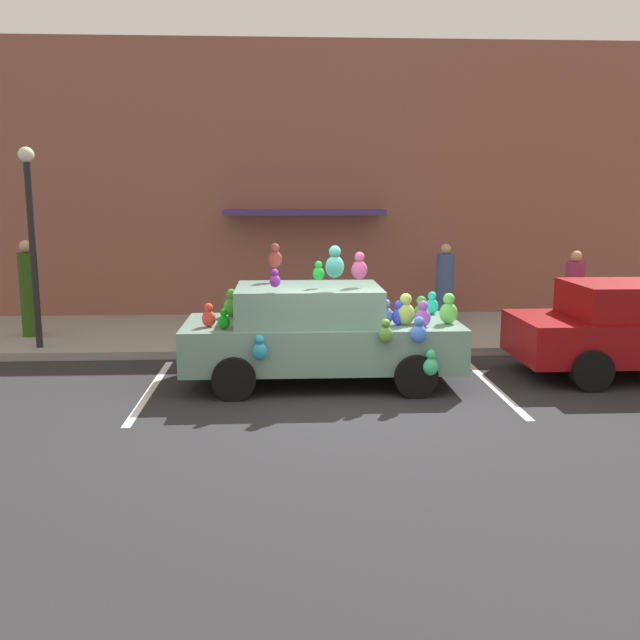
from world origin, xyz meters
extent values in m
plane|color=#262628|center=(0.00, 0.00, 0.00)|extent=(60.00, 60.00, 0.00)
cube|color=gray|center=(0.00, 5.00, 0.07)|extent=(24.00, 4.00, 0.15)
cube|color=brown|center=(0.00, 7.15, 3.20)|extent=(24.00, 0.30, 6.40)
cube|color=#402D72|center=(-0.36, 6.60, 2.55)|extent=(3.60, 1.10, 0.12)
cube|color=silver|center=(2.39, 1.00, 0.00)|extent=(0.12, 3.60, 0.01)
cube|color=silver|center=(-2.90, 1.00, 0.00)|extent=(0.12, 3.60, 0.01)
cube|color=gray|center=(-0.25, 1.31, 0.64)|extent=(4.29, 1.82, 0.68)
cube|color=gray|center=(-0.47, 1.31, 1.26)|extent=(2.23, 1.60, 0.56)
cylinder|color=black|center=(1.08, 2.22, 0.32)|extent=(0.64, 0.22, 0.64)
cylinder|color=black|center=(1.08, 0.40, 0.32)|extent=(0.64, 0.22, 0.64)
cylinder|color=black|center=(-1.58, 2.22, 0.32)|extent=(0.64, 0.22, 0.64)
cylinder|color=black|center=(-1.58, 0.40, 0.32)|extent=(0.64, 0.22, 0.64)
ellipsoid|color=#578F32|center=(0.61, 0.31, 0.96)|extent=(0.21, 0.17, 0.25)
sphere|color=#578F32|center=(0.61, 0.31, 1.13)|extent=(0.13, 0.13, 0.13)
ellipsoid|color=#BD467A|center=(0.31, 1.17, 1.81)|extent=(0.24, 0.20, 0.29)
sphere|color=#BD467A|center=(0.31, 1.17, 2.01)|extent=(0.15, 0.15, 0.15)
ellipsoid|color=#40D689|center=(1.27, 0.31, 0.48)|extent=(0.23, 0.18, 0.27)
sphere|color=#40D689|center=(1.27, 0.31, 0.67)|extent=(0.14, 0.14, 0.14)
ellipsoid|color=#139D13|center=(-1.74, 0.74, 1.09)|extent=(0.18, 0.14, 0.21)
sphere|color=#139D13|center=(-1.74, 0.74, 1.23)|extent=(0.11, 0.11, 0.11)
ellipsoid|color=teal|center=(-0.09, 0.78, 1.90)|extent=(0.28, 0.23, 0.33)
sphere|color=teal|center=(-0.09, 0.78, 2.12)|extent=(0.18, 0.18, 0.18)
ellipsoid|color=green|center=(-1.70, 1.85, 1.14)|extent=(0.26, 0.22, 0.31)
sphere|color=green|center=(-1.70, 1.85, 1.36)|extent=(0.17, 0.17, 0.17)
ellipsoid|color=green|center=(-0.32, 1.09, 1.76)|extent=(0.17, 0.14, 0.20)
sphere|color=green|center=(-0.32, 1.09, 1.90)|extent=(0.11, 0.11, 0.11)
ellipsoid|color=#417AF0|center=(1.09, 0.31, 0.97)|extent=(0.23, 0.19, 0.27)
sphere|color=#417AF0|center=(1.09, 0.31, 1.15)|extent=(0.15, 0.15, 0.15)
ellipsoid|color=purple|center=(-0.98, 0.64, 1.71)|extent=(0.16, 0.13, 0.19)
sphere|color=purple|center=(-0.98, 0.64, 1.84)|extent=(0.10, 0.10, 0.10)
ellipsoid|color=brown|center=(-0.99, 1.91, 1.91)|extent=(0.23, 0.19, 0.27)
sphere|color=brown|center=(-0.99, 1.91, 2.10)|extent=(0.15, 0.15, 0.15)
ellipsoid|color=#358C2E|center=(1.27, 1.10, 1.13)|extent=(0.24, 0.20, 0.29)
sphere|color=#358C2E|center=(1.27, 1.10, 1.33)|extent=(0.16, 0.16, 0.16)
ellipsoid|color=#2895BA|center=(-1.20, 0.31, 0.73)|extent=(0.22, 0.18, 0.25)
sphere|color=#2895BA|center=(-1.20, 0.31, 0.91)|extent=(0.14, 0.14, 0.14)
ellipsoid|color=#A44FBC|center=(1.23, 0.76, 1.12)|extent=(0.23, 0.19, 0.28)
sphere|color=#A44FBC|center=(1.23, 0.76, 1.31)|extent=(0.15, 0.15, 0.15)
ellipsoid|color=#3D42F1|center=(0.90, 0.95, 1.11)|extent=(0.22, 0.18, 0.26)
sphere|color=#3D42F1|center=(0.90, 0.95, 1.29)|extent=(0.14, 0.14, 0.14)
ellipsoid|color=#64DB54|center=(1.68, 1.00, 1.15)|extent=(0.28, 0.23, 0.33)
sphere|color=#64DB54|center=(1.68, 1.00, 1.37)|extent=(0.18, 0.18, 0.18)
ellipsoid|color=#F03E33|center=(-1.98, 0.96, 1.11)|extent=(0.21, 0.17, 0.25)
sphere|color=#F03E33|center=(-1.98, 0.96, 1.28)|extent=(0.13, 0.13, 0.13)
ellipsoid|color=#5473C2|center=(0.70, 1.00, 1.12)|extent=(0.23, 0.19, 0.27)
sphere|color=#5473C2|center=(0.70, 1.00, 1.31)|extent=(0.15, 0.15, 0.15)
ellipsoid|color=#AACE52|center=(1.00, 0.94, 1.15)|extent=(0.28, 0.23, 0.33)
sphere|color=#AACE52|center=(1.00, 0.94, 1.38)|extent=(0.18, 0.18, 0.18)
ellipsoid|color=#1FE8CD|center=(1.61, 1.90, 1.11)|extent=(0.22, 0.18, 0.26)
sphere|color=#1FE8CD|center=(1.61, 1.90, 1.29)|extent=(0.14, 0.14, 0.14)
cylinder|color=black|center=(3.81, 2.37, 0.32)|extent=(0.64, 0.22, 0.64)
cylinder|color=black|center=(3.81, 0.59, 0.32)|extent=(0.64, 0.22, 0.64)
ellipsoid|color=brown|center=(-0.85, 3.46, 0.38)|extent=(0.37, 0.31, 0.46)
sphere|color=brown|center=(-0.85, 3.46, 0.71)|extent=(0.26, 0.26, 0.26)
sphere|color=brown|center=(-0.94, 3.46, 0.80)|extent=(0.11, 0.11, 0.11)
sphere|color=brown|center=(-0.76, 3.46, 0.80)|extent=(0.11, 0.11, 0.11)
cylinder|color=black|center=(-5.39, 3.50, 1.83)|extent=(0.12, 0.12, 3.35)
sphere|color=#EAEACC|center=(-5.39, 3.50, 3.64)|extent=(0.28, 0.28, 0.28)
cylinder|color=#3C5385|center=(2.71, 5.73, 0.90)|extent=(0.39, 0.39, 1.51)
sphere|color=tan|center=(2.71, 5.73, 1.77)|extent=(0.22, 0.22, 0.22)
cylinder|color=#2A4D12|center=(-5.91, 4.61, 0.98)|extent=(0.35, 0.35, 1.67)
sphere|color=tan|center=(-5.91, 4.61, 1.94)|extent=(0.24, 0.24, 0.24)
cylinder|color=#8E3159|center=(4.66, 3.43, 0.92)|extent=(0.35, 0.35, 1.54)
sphere|color=tan|center=(4.66, 3.43, 1.80)|extent=(0.21, 0.21, 0.21)
camera|label=1|loc=(-0.85, -9.58, 2.96)|focal=39.68mm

